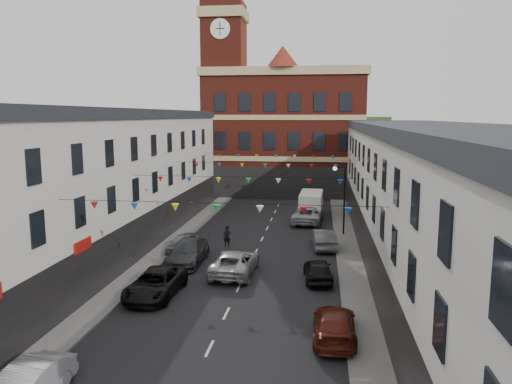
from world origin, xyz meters
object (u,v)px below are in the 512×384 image
at_px(car_right_f, 308,215).
at_px(moving_car, 235,262).
at_px(pedestrian, 227,236).
at_px(street_lamp, 342,191).
at_px(white_van, 311,205).
at_px(car_left_d, 188,252).
at_px(car_right_d, 318,270).
at_px(car_left_e, 183,243).
at_px(car_right_c, 334,324).
at_px(car_right_e, 323,239).
at_px(car_left_c, 155,284).

relative_size(car_right_f, moving_car, 1.05).
xyz_separation_m(moving_car, pedestrian, (-1.76, 6.65, 0.07)).
distance_m(street_lamp, white_van, 8.74).
distance_m(car_left_d, pedestrian, 5.10).
bearing_deg(car_right_d, street_lamp, -104.00).
relative_size(street_lamp, moving_car, 1.08).
relative_size(car_left_e, car_right_c, 0.82).
relative_size(car_right_e, moving_car, 0.83).
distance_m(car_left_c, white_van, 25.33).
relative_size(street_lamp, car_right_c, 1.25).
bearing_deg(car_left_d, street_lamp, 41.50).
bearing_deg(white_van, street_lamp, -69.04).
distance_m(car_left_e, car_right_e, 10.82).
bearing_deg(car_left_e, car_left_d, -62.18).
bearing_deg(car_right_c, street_lamp, -92.59).
height_order(car_right_e, pedestrian, pedestrian).
bearing_deg(pedestrian, car_right_d, -28.93).
xyz_separation_m(white_van, pedestrian, (-6.30, -12.71, -0.40)).
distance_m(car_left_d, moving_car, 4.13).
bearing_deg(car_right_e, car_right_f, -86.77).
distance_m(car_left_d, white_van, 19.27).
height_order(street_lamp, car_left_e, street_lamp).
bearing_deg(car_left_e, car_right_f, 57.43).
bearing_deg(car_right_e, car_left_c, 45.08).
xyz_separation_m(car_left_d, car_left_e, (-1.17, 2.90, -0.13)).
bearing_deg(car_left_c, car_left_e, 98.16).
bearing_deg(white_van, car_left_c, -107.10).
bearing_deg(car_right_e, car_right_c, 85.68).
relative_size(car_right_c, car_right_e, 1.03).
height_order(car_right_c, moving_car, moving_car).
height_order(car_left_d, car_right_e, car_left_d).
relative_size(street_lamp, car_left_e, 1.53).
relative_size(car_right_c, moving_car, 0.86).
bearing_deg(car_left_e, street_lamp, 34.84).
height_order(street_lamp, white_van, street_lamp).
relative_size(street_lamp, car_right_d, 1.45).
relative_size(car_right_e, pedestrian, 2.75).
bearing_deg(car_left_d, car_right_c, -47.22).
xyz_separation_m(car_left_c, car_right_d, (9.18, 3.87, -0.04)).
xyz_separation_m(car_right_c, pedestrian, (-7.94, 15.44, 0.15)).
xyz_separation_m(car_left_c, pedestrian, (2.04, 11.21, 0.10)).
xyz_separation_m(car_right_c, car_right_d, (-0.79, 8.10, 0.01)).
distance_m(moving_car, white_van, 19.89).
relative_size(car_left_d, car_right_e, 1.18).
height_order(car_right_e, white_van, white_van).
bearing_deg(car_left_c, car_right_e, 52.90).
height_order(car_left_e, moving_car, moving_car).
xyz_separation_m(car_left_e, white_van, (9.36, 14.54, 0.58)).
distance_m(car_right_e, white_van, 12.22).
bearing_deg(car_right_e, street_lamp, -115.19).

